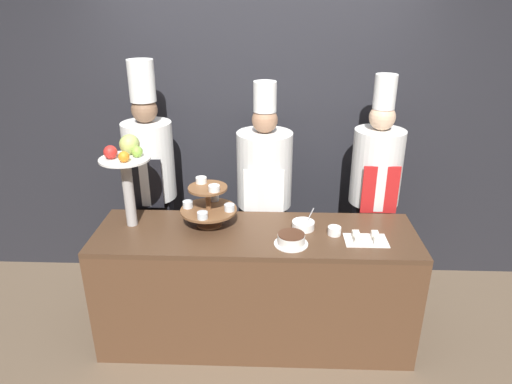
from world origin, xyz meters
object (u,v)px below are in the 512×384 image
(chef_center_right, at_px, (375,186))
(serving_bowl_far, at_px, (303,225))
(cake_round, at_px, (291,239))
(cake_square_tray, at_px, (366,239))
(chef_center_left, at_px, (264,188))
(tiered_stand, at_px, (208,204))
(cup_white, at_px, (334,231))
(fruit_pedestal, at_px, (127,164))
(chef_left, at_px, (151,177))

(chef_center_right, bearing_deg, serving_bowl_far, -138.71)
(cake_round, height_order, serving_bowl_far, serving_bowl_far)
(cake_square_tray, xyz_separation_m, chef_center_left, (-0.67, 0.66, 0.07))
(tiered_stand, height_order, cup_white, tiered_stand)
(tiered_stand, bearing_deg, fruit_pedestal, 178.83)
(fruit_pedestal, xyz_separation_m, chef_left, (0.02, 0.46, -0.27))
(chef_center_left, bearing_deg, tiered_stand, -127.86)
(chef_center_right, bearing_deg, chef_center_left, -180.00)
(cup_white, bearing_deg, chef_center_right, 57.24)
(tiered_stand, distance_m, chef_left, 0.70)
(serving_bowl_far, height_order, chef_left, chef_left)
(tiered_stand, distance_m, fruit_pedestal, 0.60)
(chef_left, bearing_deg, chef_center_left, -0.01)
(cake_round, xyz_separation_m, chef_center_right, (0.66, 0.72, 0.08))
(cup_white, distance_m, serving_bowl_far, 0.21)
(tiered_stand, xyz_separation_m, chef_center_right, (1.21, 0.47, -0.04))
(fruit_pedestal, xyz_separation_m, chef_center_right, (1.74, 0.46, -0.32))
(cup_white, relative_size, chef_left, 0.05)
(cake_round, xyz_separation_m, chef_center_left, (-0.18, 0.72, 0.05))
(cake_round, relative_size, cake_square_tray, 0.79)
(cake_square_tray, relative_size, serving_bowl_far, 1.76)
(cake_round, relative_size, cup_white, 2.50)
(cake_square_tray, bearing_deg, chef_center_left, 135.55)
(chef_left, height_order, chef_center_right, chef_left)
(chef_center_left, relative_size, chef_center_right, 0.97)
(cup_white, bearing_deg, chef_left, 156.87)
(fruit_pedestal, distance_m, chef_left, 0.54)
(chef_left, bearing_deg, cake_round, -34.06)
(chef_center_left, height_order, chef_center_right, chef_center_right)
(chef_center_left, bearing_deg, fruit_pedestal, -152.71)
(chef_left, bearing_deg, fruit_pedestal, -92.39)
(serving_bowl_far, bearing_deg, chef_center_left, 118.65)
(cup_white, distance_m, chef_left, 1.48)
(fruit_pedestal, xyz_separation_m, cake_square_tray, (1.56, -0.19, -0.42))
(chef_left, bearing_deg, tiered_stand, -42.91)
(cake_square_tray, relative_size, chef_left, 0.14)
(cake_round, bearing_deg, cup_white, 25.97)
(serving_bowl_far, distance_m, chef_left, 1.26)
(cake_square_tray, distance_m, chef_center_left, 0.94)
(tiered_stand, bearing_deg, cup_white, -7.02)
(chef_left, xyz_separation_m, chef_center_right, (1.72, -0.00, -0.05))
(tiered_stand, distance_m, serving_bowl_far, 0.66)
(cake_round, relative_size, chef_left, 0.11)
(fruit_pedestal, distance_m, chef_center_left, 1.07)
(serving_bowl_far, distance_m, chef_center_left, 0.57)
(cup_white, xyz_separation_m, chef_center_left, (-0.47, 0.58, 0.05))
(cake_round, height_order, chef_center_right, chef_center_right)
(serving_bowl_far, bearing_deg, fruit_pedestal, 178.10)
(fruit_pedestal, xyz_separation_m, chef_center_left, (0.90, 0.46, -0.35))
(tiered_stand, relative_size, cake_round, 1.77)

